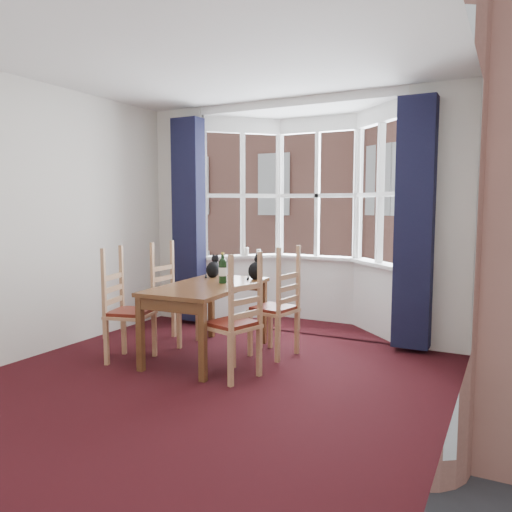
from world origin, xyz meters
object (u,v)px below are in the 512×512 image
Objects in this scene: cat_right at (256,269)px; wine_bottle at (223,270)px; chair_left_far at (169,301)px; chair_right_far at (281,311)px; chair_left_near at (122,314)px; candle_tall at (246,252)px; dining_table at (207,293)px; candle_short at (259,253)px; chair_right_near at (239,327)px; cat_left at (213,268)px.

wine_bottle is (-0.18, -0.40, 0.03)m from cat_right.
chair_right_far is at bearing 2.78° from chair_left_far.
chair_left_near is 2.23m from candle_tall.
chair_left_near is at bearing -90.15° from chair_left_far.
wine_bottle is 2.96× the size of candle_tall.
candle_tall reaches higher than chair_left_far.
wine_bottle is at bearing -113.48° from cat_right.
dining_table is 5.19× the size of cat_right.
chair_right_far is at bearing 26.19° from dining_table.
candle_short is (-0.54, 1.14, 0.06)m from cat_right.
cat_right reaches higher than chair_right_near.
dining_table is 1.61× the size of chair_right_near.
wine_bottle reaches higher than chair_right_far.
cat_left is 0.44m from wine_bottle.
chair_right_near and chair_right_far have the same top height.
dining_table is 5.52× the size of cat_left.
cat_left is at bearing 22.84° from chair_left_far.
cat_left is 1.24m from candle_short.
candle_short is (0.41, 1.43, 0.44)m from chair_left_far.
chair_left_far is 1.55m from candle_short.
chair_left_near is 3.44× the size of cat_left.
chair_left_far is 1.00× the size of chair_right_far.
chair_right_near is (1.31, 0.05, 0.00)m from chair_left_near.
wine_bottle is (0.78, -0.12, 0.41)m from chair_left_far.
cat_left reaches higher than chair_left_far.
cat_left is (-0.84, 0.92, 0.37)m from chair_right_near.
wine_bottle is (0.31, -0.31, 0.04)m from cat_left.
candle_short is (0.41, 2.20, 0.44)m from chair_left_near.
wine_bottle is at bearing -44.90° from cat_left.
candle_short reaches higher than chair_right_far.
candle_tall is (0.24, 2.17, 0.45)m from chair_left_near.
dining_table is at bearing -115.81° from cat_right.
wine_bottle is at bearing -70.31° from candle_tall.
cat_left is at bearing 115.37° from dining_table.
chair_left_far and chair_right_far have the same top height.
chair_right_near reaches higher than dining_table.
dining_table is 1.61× the size of chair_right_far.
chair_right_near is 3.44× the size of cat_left.
dining_table is 1.75m from candle_tall.
chair_left_near is 1.00× the size of chair_left_far.
chair_left_near is 8.48× the size of candle_tall.
cat_right is at bearing 109.32° from chair_right_near.
candle_tall is at bearing 130.19° from chair_right_far.
dining_table is 1.61× the size of chair_left_near.
candle_tall is (-0.45, 1.67, 0.27)m from dining_table.
candle_tall is 1.23× the size of candle_short.
chair_left_far is 1.00× the size of chair_right_near.
candle_tall is at bearing 122.90° from cat_right.
chair_left_far is 8.48× the size of candle_tall.
candle_short is (-0.90, 2.15, 0.44)m from chair_right_near.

